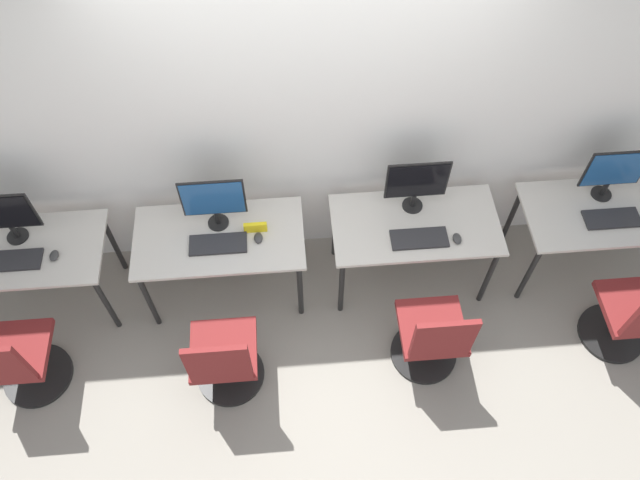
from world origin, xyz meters
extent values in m
plane|color=gray|center=(0.00, 0.00, 0.00)|extent=(20.00, 20.00, 0.00)
cube|color=silver|center=(0.00, 0.74, 1.40)|extent=(12.00, 0.05, 2.80)
cube|color=#BCB7AD|center=(-2.07, 0.31, 0.69)|extent=(1.18, 0.61, 0.02)
cylinder|color=black|center=(-1.53, 0.05, 0.34)|extent=(0.04, 0.04, 0.68)
cylinder|color=black|center=(-1.53, 0.56, 0.34)|extent=(0.04, 0.04, 0.68)
cylinder|color=black|center=(-2.07, 0.42, 0.71)|extent=(0.15, 0.15, 0.01)
cylinder|color=black|center=(-2.07, 0.42, 0.77)|extent=(0.04, 0.04, 0.11)
cube|color=black|center=(-2.07, 0.42, 0.99)|extent=(0.43, 0.01, 0.34)
cube|color=black|center=(-2.07, 0.42, 0.99)|extent=(0.41, 0.01, 0.31)
cube|color=#262628|center=(-2.07, 0.22, 0.71)|extent=(0.39, 0.16, 0.02)
ellipsoid|color=#333333|center=(-1.79, 0.23, 0.72)|extent=(0.06, 0.09, 0.03)
cylinder|color=black|center=(-2.06, -0.32, 0.01)|extent=(0.48, 0.48, 0.03)
cylinder|color=black|center=(-2.06, -0.32, 0.22)|extent=(0.04, 0.04, 0.38)
cube|color=maroon|center=(-2.06, -0.32, 0.43)|extent=(0.44, 0.44, 0.05)
cube|color=#BCB7AD|center=(-0.69, 0.31, 0.69)|extent=(1.18, 0.61, 0.02)
cylinder|color=black|center=(-1.23, 0.05, 0.34)|extent=(0.04, 0.04, 0.68)
cylinder|color=black|center=(-0.15, 0.05, 0.34)|extent=(0.04, 0.04, 0.68)
cylinder|color=black|center=(-1.23, 0.56, 0.34)|extent=(0.04, 0.04, 0.68)
cylinder|color=black|center=(-0.15, 0.56, 0.34)|extent=(0.04, 0.04, 0.68)
cylinder|color=black|center=(-0.69, 0.42, 0.71)|extent=(0.15, 0.15, 0.01)
cylinder|color=black|center=(-0.69, 0.42, 0.77)|extent=(0.04, 0.04, 0.11)
cube|color=black|center=(-0.69, 0.43, 0.99)|extent=(0.43, 0.01, 0.34)
cube|color=navy|center=(-0.69, 0.42, 0.99)|extent=(0.41, 0.01, 0.31)
cube|color=#262628|center=(-0.69, 0.24, 0.71)|extent=(0.39, 0.16, 0.02)
ellipsoid|color=#333333|center=(-0.41, 0.26, 0.72)|extent=(0.06, 0.09, 0.03)
cylinder|color=black|center=(-0.68, -0.42, 0.01)|extent=(0.48, 0.48, 0.03)
cylinder|color=black|center=(-0.68, -0.42, 0.22)|extent=(0.04, 0.04, 0.38)
cube|color=maroon|center=(-0.68, -0.42, 0.43)|extent=(0.44, 0.44, 0.05)
cube|color=maroon|center=(-0.68, -0.62, 0.68)|extent=(0.40, 0.04, 0.44)
cube|color=#BCB7AD|center=(0.69, 0.31, 0.69)|extent=(1.18, 0.61, 0.02)
cylinder|color=black|center=(0.15, 0.05, 0.34)|extent=(0.04, 0.04, 0.68)
cylinder|color=black|center=(1.23, 0.05, 0.34)|extent=(0.04, 0.04, 0.68)
cylinder|color=black|center=(0.15, 0.56, 0.34)|extent=(0.04, 0.04, 0.68)
cylinder|color=black|center=(1.23, 0.56, 0.34)|extent=(0.04, 0.04, 0.68)
cylinder|color=black|center=(0.69, 0.46, 0.71)|extent=(0.15, 0.15, 0.01)
cylinder|color=black|center=(0.69, 0.46, 0.77)|extent=(0.04, 0.04, 0.11)
cube|color=black|center=(0.69, 0.47, 0.99)|extent=(0.43, 0.01, 0.34)
cube|color=black|center=(0.69, 0.46, 0.99)|extent=(0.41, 0.01, 0.31)
cube|color=#262628|center=(0.69, 0.17, 0.71)|extent=(0.39, 0.16, 0.02)
ellipsoid|color=#333333|center=(0.95, 0.15, 0.72)|extent=(0.06, 0.09, 0.03)
cylinder|color=black|center=(0.72, -0.37, 0.01)|extent=(0.48, 0.48, 0.03)
cylinder|color=black|center=(0.72, -0.37, 0.22)|extent=(0.04, 0.04, 0.38)
cube|color=maroon|center=(0.72, -0.37, 0.43)|extent=(0.44, 0.44, 0.05)
cube|color=maroon|center=(0.72, -0.57, 0.68)|extent=(0.40, 0.04, 0.44)
cube|color=#BCB7AD|center=(2.07, 0.31, 0.69)|extent=(1.18, 0.61, 0.02)
cylinder|color=black|center=(1.53, 0.05, 0.34)|extent=(0.04, 0.04, 0.68)
cylinder|color=black|center=(1.53, 0.56, 0.34)|extent=(0.04, 0.04, 0.68)
cylinder|color=black|center=(2.07, 0.46, 0.71)|extent=(0.15, 0.15, 0.01)
cylinder|color=black|center=(2.07, 0.46, 0.77)|extent=(0.04, 0.04, 0.11)
cube|color=black|center=(2.07, 0.46, 0.99)|extent=(0.43, 0.01, 0.34)
cube|color=navy|center=(2.07, 0.45, 0.99)|extent=(0.41, 0.01, 0.31)
cube|color=#262628|center=(2.07, 0.23, 0.71)|extent=(0.39, 0.16, 0.02)
cylinder|color=black|center=(2.14, -0.33, 0.01)|extent=(0.48, 0.48, 0.03)
cylinder|color=black|center=(2.14, -0.33, 0.22)|extent=(0.04, 0.04, 0.38)
cube|color=maroon|center=(2.14, -0.33, 0.43)|extent=(0.44, 0.44, 0.05)
cube|color=yellow|center=(-0.43, 0.34, 0.74)|extent=(0.16, 0.03, 0.08)
camera|label=1|loc=(-0.19, -2.16, 4.25)|focal=35.00mm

